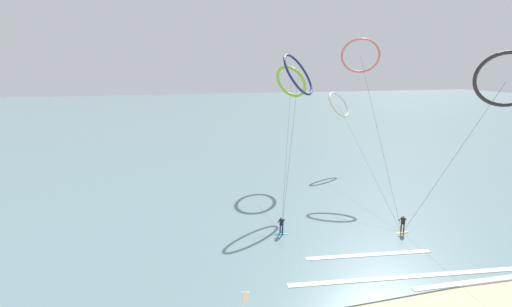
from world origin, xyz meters
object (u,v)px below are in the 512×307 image
(surfer_teal, at_px, (281,226))
(kite_coral, at_px, (360,55))
(surfer_amber, at_px, (403,225))
(kite_navy, at_px, (298,75))
(kite_charcoal, at_px, (506,80))
(kite_lime, at_px, (291,82))
(kite_ivory, at_px, (339,105))

(surfer_teal, height_order, kite_coral, kite_coral)
(surfer_amber, distance_m, kite_navy, 19.77)
(kite_charcoal, height_order, kite_coral, kite_coral)
(surfer_teal, height_order, kite_navy, kite_navy)
(surfer_amber, relative_size, kite_lime, 0.08)
(surfer_teal, distance_m, kite_ivory, 28.05)
(surfer_teal, relative_size, kite_navy, 0.10)
(surfer_amber, height_order, kite_lime, kite_lime)
(kite_charcoal, bearing_deg, surfer_amber, 19.03)
(surfer_amber, distance_m, surfer_teal, 11.24)
(surfer_amber, relative_size, kite_charcoal, 0.10)
(kite_lime, bearing_deg, kite_ivory, -103.77)
(surfer_teal, bearing_deg, kite_coral, -80.67)
(kite_charcoal, bearing_deg, kite_coral, -41.90)
(kite_coral, height_order, kite_ivory, kite_coral)
(surfer_teal, distance_m, kite_coral, 27.21)
(kite_charcoal, relative_size, kite_ivory, 0.63)
(kite_ivory, bearing_deg, surfer_teal, -162.07)
(kite_navy, xyz_separation_m, kite_ivory, (10.70, 10.26, -4.67))
(kite_charcoal, bearing_deg, kite_lime, -23.10)
(kite_navy, bearing_deg, kite_charcoal, -102.40)
(kite_charcoal, xyz_separation_m, kite_navy, (-11.52, 16.51, 0.15))
(surfer_teal, relative_size, kite_lime, 0.08)
(kite_coral, relative_size, kite_ivory, 0.78)
(surfer_teal, distance_m, kite_navy, 18.12)
(surfer_teal, distance_m, kite_charcoal, 22.32)
(surfer_amber, xyz_separation_m, surfer_teal, (-10.93, 2.63, 0.00))
(surfer_amber, relative_size, kite_navy, 0.10)
(kite_navy, bearing_deg, kite_lime, 28.50)
(kite_coral, bearing_deg, kite_charcoal, -57.18)
(kite_navy, distance_m, kite_ivory, 15.55)
(kite_charcoal, xyz_separation_m, kite_lime, (-9.60, 24.09, -0.94))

